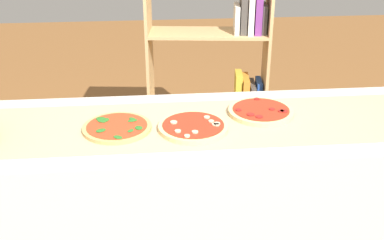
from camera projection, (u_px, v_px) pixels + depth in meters
The scene contains 6 objects.
counter at pixel (192, 209), 2.37m from camera, with size 2.29×0.73×0.94m, color beige.
parchment_paper at pixel (192, 124), 2.16m from camera, with size 2.13×0.51×0.00m, color tan.
pizza_spinach_0 at pixel (117, 127), 2.11m from camera, with size 0.31×0.31×0.02m.
pizza_mushroom_1 at pixel (193, 127), 2.11m from camera, with size 0.31×0.31×0.03m.
pizza_pepperoni_2 at pixel (261, 111), 2.26m from camera, with size 0.31×0.31×0.03m.
bookshelf at pixel (222, 71), 3.21m from camera, with size 0.83×0.38×1.61m.
Camera 1 is at (-0.18, -1.94, 1.88)m, focal length 44.49 mm.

